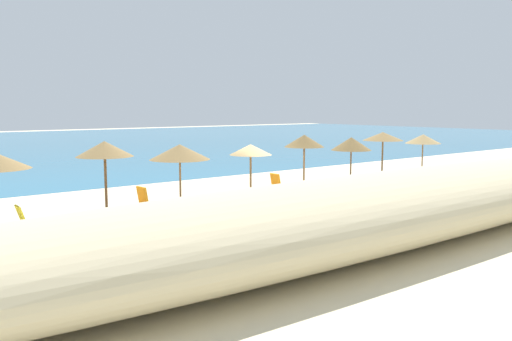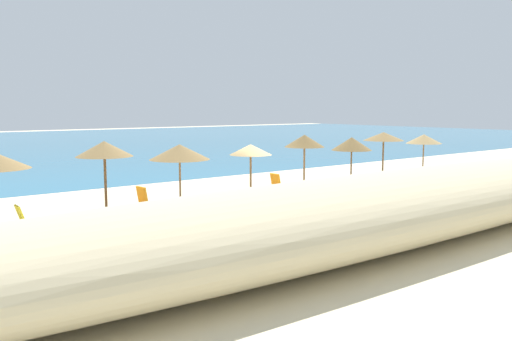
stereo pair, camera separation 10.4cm
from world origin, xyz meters
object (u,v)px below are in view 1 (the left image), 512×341
(beach_umbrella_2, at_px, (105,149))
(beach_umbrella_8, at_px, (423,139))
(beach_umbrella_5, at_px, (304,141))
(beach_umbrella_6, at_px, (351,144))
(lounge_chair_2, at_px, (267,190))
(beach_umbrella_7, at_px, (383,136))
(beach_umbrella_4, at_px, (251,150))
(cooler_box, at_px, (470,178))
(lounge_chair_0, at_px, (135,206))
(beach_umbrella_3, at_px, (180,152))
(lounge_chair_1, at_px, (6,225))

(beach_umbrella_2, distance_m, beach_umbrella_8, 19.78)
(beach_umbrella_5, relative_size, beach_umbrella_6, 1.09)
(lounge_chair_2, bearing_deg, beach_umbrella_7, -85.55)
(beach_umbrella_4, xyz_separation_m, lounge_chair_2, (0.23, -0.90, -1.73))
(beach_umbrella_8, bearing_deg, beach_umbrella_2, 179.80)
(beach_umbrella_5, distance_m, cooler_box, 10.38)
(beach_umbrella_6, distance_m, lounge_chair_0, 12.26)
(beach_umbrella_7, distance_m, cooler_box, 5.24)
(beach_umbrella_6, distance_m, lounge_chair_2, 6.27)
(beach_umbrella_7, relative_size, lounge_chair_2, 1.61)
(beach_umbrella_4, bearing_deg, beach_umbrella_3, -177.97)
(beach_umbrella_4, height_order, beach_umbrella_8, beach_umbrella_8)
(lounge_chair_2, distance_m, cooler_box, 12.74)
(lounge_chair_2, height_order, cooler_box, lounge_chair_2)
(beach_umbrella_5, bearing_deg, beach_umbrella_2, 178.88)
(beach_umbrella_2, height_order, cooler_box, beach_umbrella_2)
(beach_umbrella_7, bearing_deg, beach_umbrella_3, -178.59)
(lounge_chair_1, xyz_separation_m, cooler_box, (23.16, -2.51, -0.20))
(beach_umbrella_2, xyz_separation_m, beach_umbrella_5, (9.87, -0.19, -0.09))
(beach_umbrella_5, relative_size, beach_umbrella_8, 1.12)
(beach_umbrella_3, distance_m, beach_umbrella_7, 13.27)
(beach_umbrella_5, height_order, lounge_chair_1, beach_umbrella_5)
(beach_umbrella_6, height_order, lounge_chair_0, beach_umbrella_6)
(lounge_chair_0, xyz_separation_m, cooler_box, (18.63, -2.78, -0.24))
(lounge_chair_2, bearing_deg, lounge_chair_1, 87.27)
(beach_umbrella_4, height_order, beach_umbrella_6, beach_umbrella_6)
(beach_umbrella_4, relative_size, beach_umbrella_5, 0.88)
(beach_umbrella_5, xyz_separation_m, beach_umbrella_7, (6.47, 0.41, -0.02))
(beach_umbrella_5, xyz_separation_m, lounge_chair_2, (-2.87, -0.68, -2.01))
(lounge_chair_1, bearing_deg, beach_umbrella_5, -86.50)
(beach_umbrella_5, height_order, lounge_chair_0, beach_umbrella_5)
(cooler_box, bearing_deg, lounge_chair_0, 171.52)
(beach_umbrella_5, bearing_deg, beach_umbrella_6, -3.65)
(beach_umbrella_7, bearing_deg, beach_umbrella_5, -176.39)
(beach_umbrella_4, xyz_separation_m, lounge_chair_0, (-5.89, -0.54, -1.76))
(beach_umbrella_8, bearing_deg, beach_umbrella_5, -179.29)
(beach_umbrella_3, xyz_separation_m, beach_umbrella_7, (13.26, 0.33, 0.15))
(beach_umbrella_8, bearing_deg, cooler_box, -94.61)
(lounge_chair_1, bearing_deg, beach_umbrella_2, -76.92)
(lounge_chair_1, bearing_deg, beach_umbrella_4, -84.59)
(beach_umbrella_3, xyz_separation_m, lounge_chair_1, (-6.73, -0.67, -1.90))
(beach_umbrella_4, relative_size, beach_umbrella_8, 0.98)
(beach_umbrella_3, xyz_separation_m, lounge_chair_0, (-2.20, -0.41, -1.87))
(lounge_chair_1, distance_m, lounge_chair_2, 10.66)
(beach_umbrella_5, xyz_separation_m, lounge_chair_0, (-8.99, -0.32, -2.05))
(beach_umbrella_3, height_order, cooler_box, beach_umbrella_3)
(beach_umbrella_8, xyz_separation_m, cooler_box, (-0.26, -3.22, -2.01))
(lounge_chair_0, bearing_deg, cooler_box, -103.86)
(cooler_box, bearing_deg, beach_umbrella_7, 132.08)
(beach_umbrella_2, height_order, lounge_chair_1, beach_umbrella_2)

